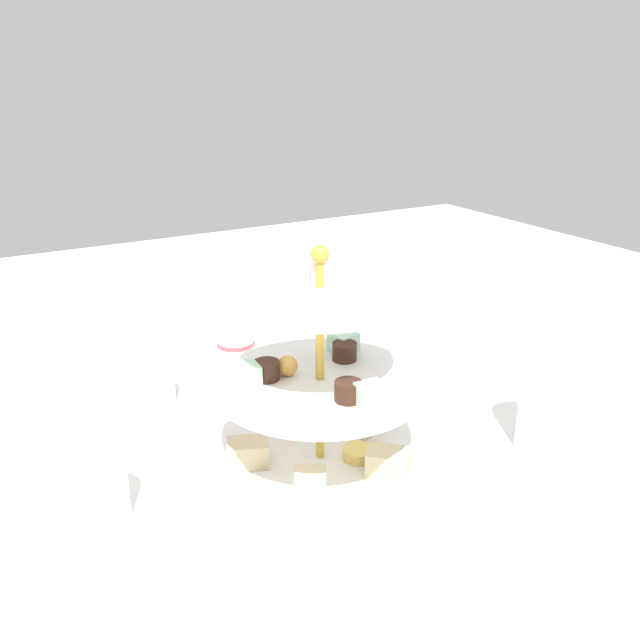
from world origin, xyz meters
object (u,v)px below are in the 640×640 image
butter_knife_right (387,357)px  tiered_serving_stand (320,400)px  water_glass_tall_right (548,398)px  water_glass_short_left (151,381)px  teacup_with_saucer (236,356)px  water_glass_mid_back (98,483)px

butter_knife_right → tiered_serving_stand: bearing=98.4°
butter_knife_right → water_glass_tall_right: bearing=149.3°
water_glass_short_left → tiered_serving_stand: bearing=-62.3°
water_glass_tall_right → butter_knife_right: size_ratio=0.82×
water_glass_tall_right → teacup_with_saucer: size_ratio=1.55×
tiered_serving_stand → butter_knife_right: bearing=40.8°
water_glass_mid_back → tiered_serving_stand: bearing=-5.0°
butter_knife_right → water_glass_mid_back: bearing=78.7°
water_glass_tall_right → teacup_with_saucer: (-0.24, 0.40, -0.05)m
water_glass_short_left → teacup_with_saucer: size_ratio=0.81×
teacup_with_saucer → butter_knife_right: bearing=-18.5°
tiered_serving_stand → teacup_with_saucer: size_ratio=3.29×
butter_knife_right → water_glass_mid_back: 0.54m
water_glass_tall_right → water_glass_short_left: water_glass_tall_right is taller
water_glass_short_left → water_glass_mid_back: size_ratio=0.80×
teacup_with_saucer → butter_knife_right: size_ratio=0.53×
water_glass_short_left → water_glass_mid_back: (-0.12, -0.23, 0.01)m
water_glass_short_left → butter_knife_right: 0.38m
water_glass_short_left → water_glass_mid_back: bearing=-118.2°
water_glass_short_left → butter_knife_right: bearing=-4.9°
water_glass_short_left → teacup_with_saucer: water_glass_short_left is taller
water_glass_mid_back → butter_knife_right: bearing=21.1°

